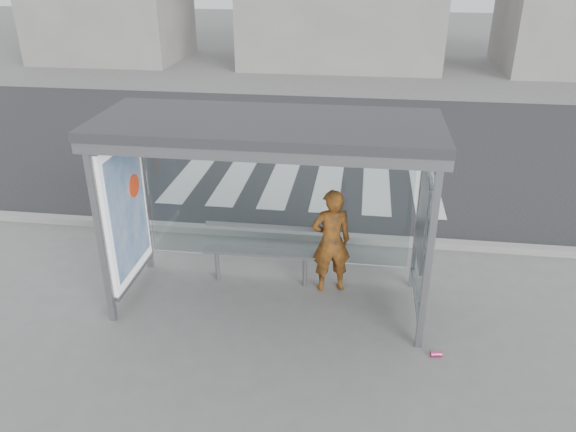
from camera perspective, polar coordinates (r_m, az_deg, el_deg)
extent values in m
plane|color=slate|center=(7.98, -1.86, -8.67)|extent=(80.00, 80.00, 0.00)
cube|color=#232325|center=(14.27, 2.86, 7.27)|extent=(30.00, 10.00, 0.01)
cube|color=gray|center=(9.61, 0.07, -1.86)|extent=(30.00, 0.18, 0.12)
cube|color=silver|center=(12.43, -9.82, 4.05)|extent=(0.55, 3.00, 0.00)
cube|color=silver|center=(12.17, -5.31, 3.86)|extent=(0.55, 3.00, 0.00)
cube|color=silver|center=(11.99, -0.64, 3.63)|extent=(0.55, 3.00, 0.00)
cube|color=silver|center=(11.89, 4.14, 3.37)|extent=(0.55, 3.00, 0.00)
cube|color=silver|center=(11.88, 8.96, 3.09)|extent=(0.55, 3.00, 0.00)
cube|color=silver|center=(11.95, 13.75, 2.79)|extent=(0.55, 3.00, 0.00)
cube|color=gray|center=(7.35, -18.52, -2.01)|extent=(0.08, 0.08, 2.50)
cube|color=gray|center=(6.69, 14.12, -4.25)|extent=(0.08, 0.08, 2.50)
cube|color=gray|center=(8.50, -14.60, 2.31)|extent=(0.08, 0.08, 2.50)
cube|color=gray|center=(7.94, 13.26, 0.76)|extent=(0.08, 0.08, 2.50)
cube|color=#2D2D30|center=(6.87, -2.17, 9.25)|extent=(4.25, 1.65, 0.12)
cube|color=gray|center=(6.20, -3.36, 6.29)|extent=(4.25, 0.06, 0.18)
cube|color=white|center=(7.96, -1.16, 1.94)|extent=(3.80, 0.02, 2.00)
cube|color=white|center=(7.90, -16.46, 0.64)|extent=(0.15, 1.25, 2.00)
cube|color=#336DB8|center=(7.86, -15.90, 0.60)|extent=(0.01, 1.10, 1.70)
cylinder|color=#FF4116|center=(7.97, -15.37, 2.98)|extent=(0.02, 0.32, 0.32)
cube|color=white|center=(7.29, 13.69, -1.18)|extent=(0.03, 1.25, 2.00)
cube|color=beige|center=(7.28, 13.51, -0.29)|extent=(0.03, 0.86, 1.16)
cube|color=slate|center=(24.60, 5.54, 20.90)|extent=(8.00, 5.00, 5.00)
imported|color=orange|center=(7.89, 4.39, -2.55)|extent=(0.65, 0.51, 1.56)
cube|color=slate|center=(8.14, -2.85, -3.71)|extent=(1.68, 0.20, 0.05)
cylinder|color=slate|center=(8.41, -7.20, -4.98)|extent=(0.07, 0.07, 0.49)
cylinder|color=slate|center=(8.19, 1.70, -5.66)|extent=(0.07, 0.07, 0.49)
cube|color=slate|center=(8.15, -2.65, -1.07)|extent=(1.68, 0.04, 0.06)
cylinder|color=#C83A76|center=(7.24, 14.81, -13.39)|extent=(0.15, 0.10, 0.07)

